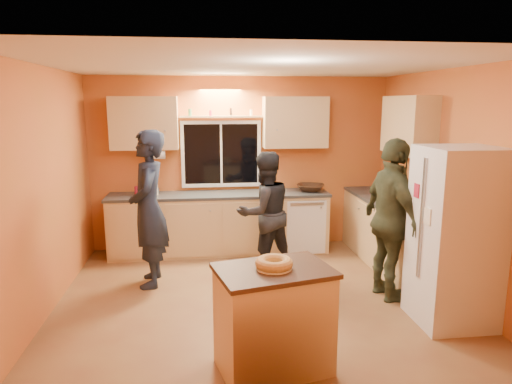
{
  "coord_description": "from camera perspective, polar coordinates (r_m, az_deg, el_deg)",
  "views": [
    {
      "loc": [
        -0.63,
        -4.89,
        2.22
      ],
      "look_at": [
        0.03,
        0.4,
        1.17
      ],
      "focal_mm": 32.0,
      "sensor_mm": 36.0,
      "label": 1
    }
  ],
  "objects": [
    {
      "name": "ground",
      "position": [
        5.41,
        0.18,
        -13.06
      ],
      "size": [
        4.5,
        4.5,
        0.0
      ],
      "primitive_type": "plane",
      "color": "brown",
      "rests_on": "ground"
    },
    {
      "name": "room_shell",
      "position": [
        5.39,
        0.9,
        4.76
      ],
      "size": [
        4.54,
        4.04,
        2.61
      ],
      "color": "#CB6034",
      "rests_on": "ground"
    },
    {
      "name": "back_counter",
      "position": [
        6.86,
        -1.51,
        -3.79
      ],
      "size": [
        4.23,
        0.62,
        0.9
      ],
      "color": "tan",
      "rests_on": "ground"
    },
    {
      "name": "right_counter",
      "position": [
        6.23,
        17.74,
        -5.87
      ],
      "size": [
        0.62,
        1.84,
        0.9
      ],
      "color": "tan",
      "rests_on": "ground"
    },
    {
      "name": "refrigerator",
      "position": [
        4.98,
        23.65,
        -5.16
      ],
      "size": [
        0.72,
        0.7,
        1.8
      ],
      "primitive_type": "cube",
      "color": "silver",
      "rests_on": "ground"
    },
    {
      "name": "island",
      "position": [
        3.93,
        2.21,
        -15.54
      ],
      "size": [
        1.04,
        0.82,
        0.89
      ],
      "rotation": [
        0.0,
        0.0,
        0.23
      ],
      "color": "tan",
      "rests_on": "ground"
    },
    {
      "name": "bundt_pastry",
      "position": [
        3.74,
        2.27,
        -8.88
      ],
      "size": [
        0.31,
        0.31,
        0.09
      ],
      "primitive_type": "torus",
      "color": "tan",
      "rests_on": "island"
    },
    {
      "name": "person_left",
      "position": [
        5.66,
        -13.26,
        -2.09
      ],
      "size": [
        0.48,
        0.71,
        1.9
      ],
      "primitive_type": "imported",
      "rotation": [
        0.0,
        0.0,
        -1.54
      ],
      "color": "black",
      "rests_on": "ground"
    },
    {
      "name": "person_center",
      "position": [
        5.96,
        1.08,
        -2.62
      ],
      "size": [
        0.95,
        0.85,
        1.6
      ],
      "primitive_type": "imported",
      "rotation": [
        0.0,
        0.0,
        3.52
      ],
      "color": "black",
      "rests_on": "ground"
    },
    {
      "name": "person_right",
      "position": [
        5.34,
        16.62,
        -3.4
      ],
      "size": [
        0.56,
        1.12,
        1.84
      ],
      "primitive_type": "imported",
      "rotation": [
        0.0,
        0.0,
        1.68
      ],
      "color": "#2E3622",
      "rests_on": "ground"
    },
    {
      "name": "mixing_bowl",
      "position": [
        6.93,
        6.83,
        0.54
      ],
      "size": [
        0.52,
        0.52,
        0.1
      ],
      "primitive_type": "imported",
      "rotation": [
        0.0,
        0.0,
        -0.31
      ],
      "color": "black",
      "rests_on": "back_counter"
    },
    {
      "name": "utensil_crock",
      "position": [
        6.77,
        -12.74,
        0.38
      ],
      "size": [
        0.14,
        0.14,
        0.17
      ],
      "primitive_type": "cylinder",
      "color": "#EDE2C6",
      "rests_on": "back_counter"
    },
    {
      "name": "potted_plant",
      "position": [
        6.18,
        18.49,
        -0.33
      ],
      "size": [
        0.34,
        0.32,
        0.3
      ],
      "primitive_type": "imported",
      "rotation": [
        0.0,
        0.0,
        -0.39
      ],
      "color": "gray",
      "rests_on": "right_counter"
    },
    {
      "name": "red_box",
      "position": [
        6.05,
        18.39,
        -1.67
      ],
      "size": [
        0.19,
        0.17,
        0.07
      ],
      "primitive_type": "cube",
      "rotation": [
        0.0,
        0.0,
        -0.35
      ],
      "color": "maroon",
      "rests_on": "right_counter"
    }
  ]
}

